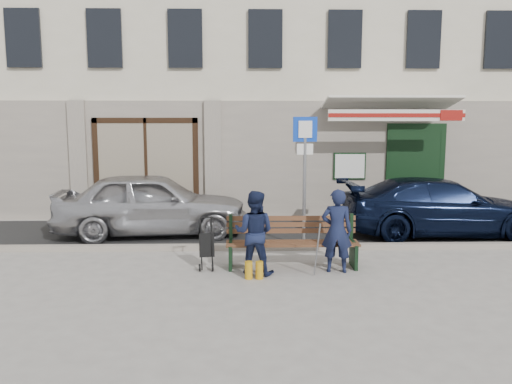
{
  "coord_description": "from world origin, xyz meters",
  "views": [
    {
      "loc": [
        -0.58,
        -8.57,
        2.61
      ],
      "look_at": [
        -0.33,
        1.6,
        1.2
      ],
      "focal_mm": 35.0,
      "sensor_mm": 36.0,
      "label": 1
    }
  ],
  "objects_px": {
    "bench": "(290,243)",
    "woman": "(254,233)",
    "man": "(337,231)",
    "parking_sign": "(305,161)",
    "stroller": "(207,246)",
    "car_silver": "(152,204)",
    "car_navy": "(440,207)"
  },
  "relations": [
    {
      "from": "car_navy",
      "to": "parking_sign",
      "type": "distance_m",
      "value": 3.7
    },
    {
      "from": "parking_sign",
      "to": "stroller",
      "type": "bearing_deg",
      "value": -151.66
    },
    {
      "from": "bench",
      "to": "woman",
      "type": "distance_m",
      "value": 0.8
    },
    {
      "from": "car_silver",
      "to": "car_navy",
      "type": "xyz_separation_m",
      "value": [
        6.72,
        -0.15,
        -0.08
      ]
    },
    {
      "from": "car_silver",
      "to": "bench",
      "type": "distance_m",
      "value": 4.04
    },
    {
      "from": "bench",
      "to": "man",
      "type": "xyz_separation_m",
      "value": [
        0.8,
        -0.29,
        0.28
      ]
    },
    {
      "from": "car_silver",
      "to": "bench",
      "type": "height_order",
      "value": "car_silver"
    },
    {
      "from": "car_silver",
      "to": "stroller",
      "type": "relative_size",
      "value": 4.74
    },
    {
      "from": "parking_sign",
      "to": "stroller",
      "type": "xyz_separation_m",
      "value": [
        -1.93,
        -1.48,
        -1.43
      ]
    },
    {
      "from": "car_navy",
      "to": "parking_sign",
      "type": "xyz_separation_m",
      "value": [
        -3.32,
        -1.13,
        1.17
      ]
    },
    {
      "from": "parking_sign",
      "to": "man",
      "type": "relative_size",
      "value": 1.85
    },
    {
      "from": "bench",
      "to": "man",
      "type": "relative_size",
      "value": 1.62
    },
    {
      "from": "bench",
      "to": "woman",
      "type": "xyz_separation_m",
      "value": [
        -0.65,
        -0.37,
        0.27
      ]
    },
    {
      "from": "car_navy",
      "to": "bench",
      "type": "bearing_deg",
      "value": 123.29
    },
    {
      "from": "car_silver",
      "to": "stroller",
      "type": "height_order",
      "value": "car_silver"
    },
    {
      "from": "woman",
      "to": "stroller",
      "type": "distance_m",
      "value": 0.96
    },
    {
      "from": "woman",
      "to": "stroller",
      "type": "bearing_deg",
      "value": -6.06
    },
    {
      "from": "bench",
      "to": "car_navy",
      "type": "bearing_deg",
      "value": 34.42
    },
    {
      "from": "car_navy",
      "to": "bench",
      "type": "relative_size",
      "value": 1.92
    },
    {
      "from": "car_silver",
      "to": "parking_sign",
      "type": "relative_size",
      "value": 1.61
    },
    {
      "from": "car_navy",
      "to": "woman",
      "type": "xyz_separation_m",
      "value": [
        -4.4,
        -2.94,
        0.06
      ]
    },
    {
      "from": "parking_sign",
      "to": "bench",
      "type": "distance_m",
      "value": 2.04
    },
    {
      "from": "man",
      "to": "woman",
      "type": "xyz_separation_m",
      "value": [
        -1.45,
        -0.08,
        -0.01
      ]
    },
    {
      "from": "woman",
      "to": "stroller",
      "type": "height_order",
      "value": "woman"
    },
    {
      "from": "car_navy",
      "to": "bench",
      "type": "distance_m",
      "value": 4.55
    },
    {
      "from": "bench",
      "to": "stroller",
      "type": "bearing_deg",
      "value": -178.22
    },
    {
      "from": "woman",
      "to": "car_silver",
      "type": "bearing_deg",
      "value": -38.29
    },
    {
      "from": "parking_sign",
      "to": "man",
      "type": "xyz_separation_m",
      "value": [
        0.37,
        -1.73,
        -1.1
      ]
    },
    {
      "from": "car_silver",
      "to": "man",
      "type": "bearing_deg",
      "value": -133.81
    },
    {
      "from": "car_silver",
      "to": "woman",
      "type": "bearing_deg",
      "value": -148.34
    },
    {
      "from": "bench",
      "to": "stroller",
      "type": "xyz_separation_m",
      "value": [
        -1.5,
        -0.05,
        -0.05
      ]
    },
    {
      "from": "parking_sign",
      "to": "stroller",
      "type": "relative_size",
      "value": 2.95
    }
  ]
}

